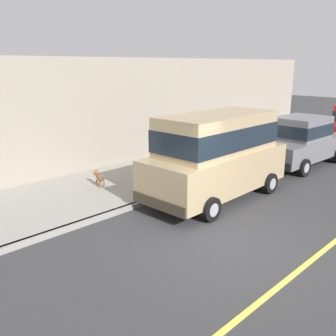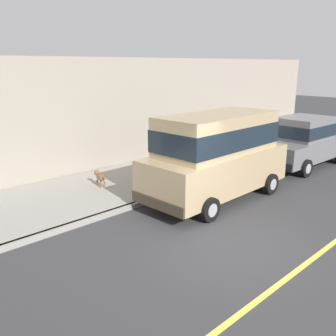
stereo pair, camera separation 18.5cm
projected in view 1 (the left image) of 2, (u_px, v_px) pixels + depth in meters
The scene contains 8 objects.
ground_plane at pixel (228, 245), 8.35m from camera, with size 80.00×80.00×0.00m, color #38383A.
curb at pixel (135, 205), 10.50m from camera, with size 0.16×64.00×0.14m, color gray.
sidewalk at pixel (97, 191), 11.72m from camera, with size 3.60×64.00×0.14m, color #99968E.
lane_centre_line at pixel (296, 272), 7.26m from camera, with size 0.12×57.60×0.01m, color #E0D64C.
car_tan_van at pixel (217, 152), 10.95m from camera, with size 2.20×4.93×2.52m.
car_grey_sedan at pixel (301, 140), 14.75m from camera, with size 2.14×4.66×1.92m.
dog_brown at pixel (99, 177), 11.90m from camera, with size 0.75×0.27×0.49m.
building_facade at pixel (178, 107), 16.62m from camera, with size 0.50×20.00×4.11m, color #9E9384.
Camera 1 is at (4.40, -6.33, 3.88)m, focal length 40.35 mm.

